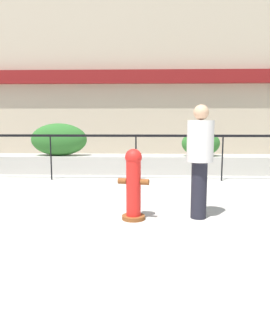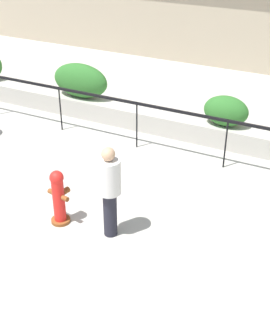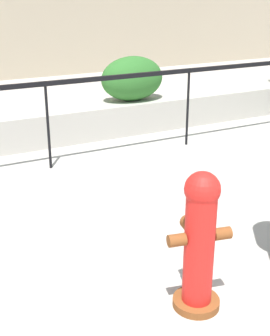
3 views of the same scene
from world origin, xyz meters
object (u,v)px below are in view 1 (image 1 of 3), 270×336
(hedge_bush_2, at_px, (201,143))
(fire_hydrant, at_px, (134,184))
(pedestrian, at_px, (200,155))
(hedge_bush_1, at_px, (59,140))

(hedge_bush_2, relative_size, fire_hydrant, 0.99)
(fire_hydrant, height_order, pedestrian, pedestrian)
(hedge_bush_1, bearing_deg, hedge_bush_2, 0.00)
(hedge_bush_2, distance_m, pedestrian, 4.34)
(hedge_bush_2, xyz_separation_m, pedestrian, (-0.72, -4.28, 0.13))
(hedge_bush_1, distance_m, fire_hydrant, 4.95)
(hedge_bush_1, height_order, hedge_bush_2, hedge_bush_1)
(hedge_bush_1, bearing_deg, pedestrian, -52.52)
(hedge_bush_2, height_order, fire_hydrant, hedge_bush_2)
(hedge_bush_2, bearing_deg, hedge_bush_1, 180.00)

